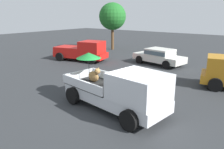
% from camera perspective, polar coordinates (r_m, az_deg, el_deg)
% --- Properties ---
extents(ground_plane, '(80.00, 80.00, 0.00)m').
position_cam_1_polar(ground_plane, '(10.03, 0.46, -8.77)').
color(ground_plane, '#2D3033').
extents(pickup_truck_main, '(5.26, 2.80, 2.31)m').
position_cam_1_polar(pickup_truck_main, '(9.41, 2.24, -4.08)').
color(pickup_truck_main, black).
rests_on(pickup_truck_main, ground).
extents(pickup_truck_far, '(5.09, 3.03, 1.80)m').
position_cam_1_polar(pickup_truck_far, '(19.93, -7.74, 6.09)').
color(pickup_truck_far, black).
rests_on(pickup_truck_far, ground).
extents(parked_sedan_near, '(4.54, 2.54, 1.33)m').
position_cam_1_polar(parked_sedan_near, '(18.66, 12.22, 4.82)').
color(parked_sedan_near, black).
rests_on(parked_sedan_near, ground).
extents(tree_by_lot, '(3.09, 3.09, 5.36)m').
position_cam_1_polar(tree_by_lot, '(25.85, 0.12, 14.90)').
color(tree_by_lot, brown).
rests_on(tree_by_lot, ground).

